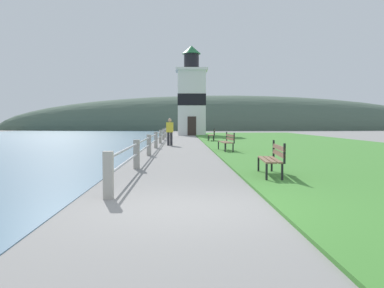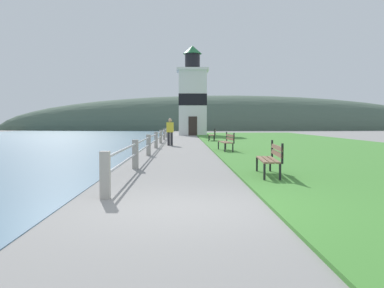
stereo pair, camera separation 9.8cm
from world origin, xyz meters
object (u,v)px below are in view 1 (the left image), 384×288
park_bench_near (273,157)px  park_bench_midway (227,141)px  park_bench_far (212,134)px  lighthouse (191,97)px  person_strolling (170,131)px

park_bench_near → park_bench_midway: 9.50m
park_bench_far → lighthouse: 15.42m
park_bench_far → lighthouse: (-1.16, 14.96, 3.55)m
park_bench_midway → person_strolling: bearing=-66.3°
park_bench_near → park_bench_far: size_ratio=1.13×
park_bench_near → park_bench_midway: size_ratio=0.95×
park_bench_far → person_strolling: size_ratio=1.02×
park_bench_near → park_bench_midway: same height
park_bench_far → park_bench_midway: bearing=95.7°
park_bench_far → person_strolling: person_strolling is taller
park_bench_midway → park_bench_far: (0.08, 10.80, -0.00)m
park_bench_near → person_strolling: person_strolling is taller
park_bench_far → person_strolling: (-2.99, -5.28, 0.36)m
lighthouse → person_strolling: size_ratio=5.80×
lighthouse → park_bench_midway: bearing=-87.6°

